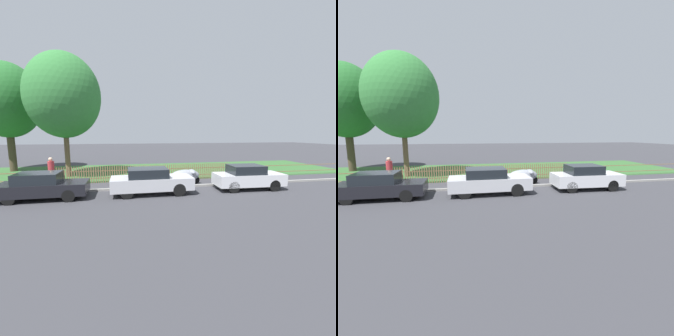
# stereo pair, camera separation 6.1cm
# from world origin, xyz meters

# --- Properties ---
(ground_plane) EXTENTS (120.00, 120.00, 0.00)m
(ground_plane) POSITION_xyz_m (0.00, 0.00, 0.00)
(ground_plane) COLOR #38383D
(kerb_stone) EXTENTS (35.39, 0.20, 0.12)m
(kerb_stone) POSITION_xyz_m (0.00, 0.10, 0.06)
(kerb_stone) COLOR gray
(kerb_stone) RESTS_ON ground
(grass_strip) EXTENTS (35.39, 8.70, 0.01)m
(grass_strip) POSITION_xyz_m (0.00, 6.68, 0.01)
(grass_strip) COLOR #33602D
(grass_strip) RESTS_ON ground
(park_fence) EXTENTS (35.39, 0.05, 1.11)m
(park_fence) POSITION_xyz_m (0.00, 2.35, 0.55)
(park_fence) COLOR olive
(park_fence) RESTS_ON ground
(parked_car_silver_hatchback) EXTENTS (4.18, 1.64, 1.35)m
(parked_car_silver_hatchback) POSITION_xyz_m (-5.55, -1.04, 0.68)
(parked_car_silver_hatchback) COLOR black
(parked_car_silver_hatchback) RESTS_ON ground
(parked_car_black_saloon) EXTENTS (4.36, 1.69, 1.41)m
(parked_car_black_saloon) POSITION_xyz_m (-0.14, -1.06, 0.73)
(parked_car_black_saloon) COLOR #BCBCC1
(parked_car_black_saloon) RESTS_ON ground
(parked_car_navy_estate) EXTENTS (4.01, 1.77, 1.44)m
(parked_car_navy_estate) POSITION_xyz_m (5.57, -1.09, 0.73)
(parked_car_navy_estate) COLOR silver
(parked_car_navy_estate) RESTS_ON ground
(covered_motorcycle) EXTENTS (1.97, 0.93, 0.97)m
(covered_motorcycle) POSITION_xyz_m (2.33, 0.76, 0.60)
(covered_motorcycle) COLOR black
(covered_motorcycle) RESTS_ON ground
(tree_nearest_kerb) EXTENTS (5.35, 5.35, 9.05)m
(tree_nearest_kerb) POSITION_xyz_m (-11.00, 8.62, 5.94)
(tree_nearest_kerb) COLOR #473828
(tree_nearest_kerb) RESTS_ON ground
(tree_behind_motorcycle) EXTENTS (5.25, 5.25, 8.96)m
(tree_behind_motorcycle) POSITION_xyz_m (-5.72, 5.09, 5.93)
(tree_behind_motorcycle) COLOR brown
(tree_behind_motorcycle) RESTS_ON ground
(pedestrian_near_fence) EXTENTS (0.51, 0.51, 1.81)m
(pedestrian_near_fence) POSITION_xyz_m (-5.95, 1.84, 1.03)
(pedestrian_near_fence) COLOR #7F6B51
(pedestrian_near_fence) RESTS_ON ground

